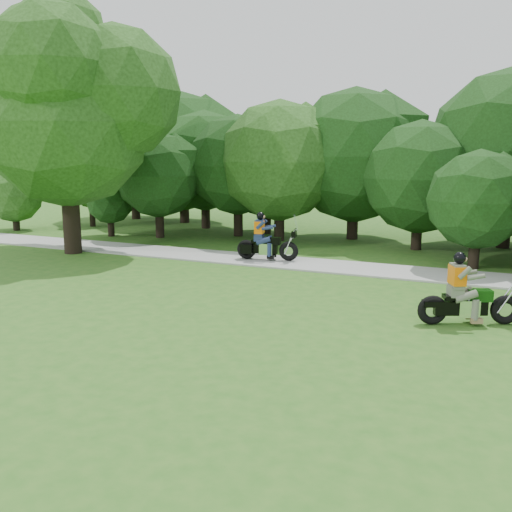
% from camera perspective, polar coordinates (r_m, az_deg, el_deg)
% --- Properties ---
extents(ground, '(100.00, 100.00, 0.00)m').
position_cam_1_polar(ground, '(12.81, -1.65, -7.83)').
color(ground, '#2A5F1B').
rests_on(ground, ground).
extents(walkway, '(60.00, 2.20, 0.06)m').
position_cam_1_polar(walkway, '(20.07, 8.31, -1.09)').
color(walkway, gray).
rests_on(walkway, ground).
extents(tree_line, '(39.52, 12.07, 7.51)m').
position_cam_1_polar(tree_line, '(26.11, 14.51, 9.26)').
color(tree_line, black).
rests_on(tree_line, ground).
extents(big_tree_west, '(8.64, 6.56, 9.96)m').
position_cam_1_polar(big_tree_west, '(23.88, -18.07, 14.16)').
color(big_tree_west, black).
rests_on(big_tree_west, ground).
extents(chopper_motorcycle, '(2.32, 1.38, 1.73)m').
position_cam_1_polar(chopper_motorcycle, '(14.19, 20.12, -3.97)').
color(chopper_motorcycle, black).
rests_on(chopper_motorcycle, ground).
extents(touring_motorcycle, '(2.30, 0.96, 1.76)m').
position_cam_1_polar(touring_motorcycle, '(20.91, 0.76, 1.35)').
color(touring_motorcycle, black).
rests_on(touring_motorcycle, walkway).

